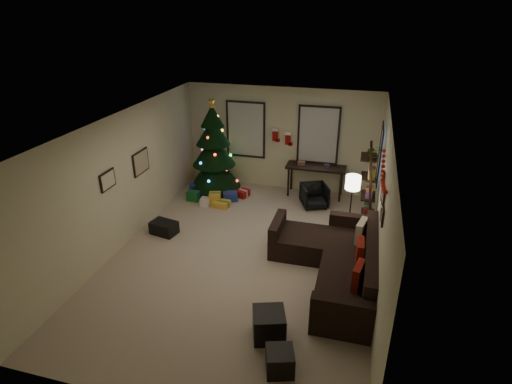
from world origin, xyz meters
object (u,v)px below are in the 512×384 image
Objects in this scene: desk at (316,170)px; bookshelf at (369,190)px; christmas_tree at (214,154)px; desk_chair at (314,196)px; sofa at (336,262)px.

bookshelf is at bearing -48.33° from desk.
christmas_tree reaches higher than desk.
christmas_tree is 4.08m from bookshelf.
bookshelf is at bearing -57.98° from desk_chair.
sofa is 3.51m from desk.
sofa is at bearing -75.85° from desk.
desk_chair is (-0.77, 2.73, -0.01)m from sofa.
christmas_tree reaches higher than sofa.
sofa is 2.05m from bookshelf.
sofa is at bearing -40.86° from christmas_tree.
christmas_tree is at bearing 150.52° from desk_chair.
sofa is at bearing -104.21° from bookshelf.
bookshelf is (3.93, -1.10, -0.09)m from christmas_tree.
desk_chair is at bearing -83.20° from desk.
sofa is 5.06× the size of desk_chair.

